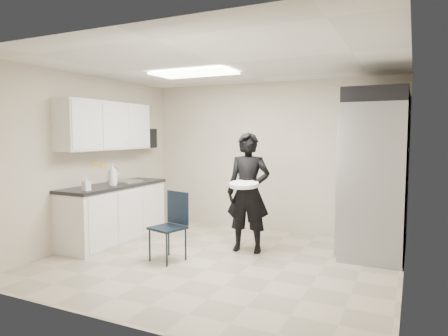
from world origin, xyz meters
The scene contains 21 objects.
floor centered at (0.00, 0.00, 0.00)m, with size 4.50×4.50×0.00m, color tan.
ceiling centered at (0.00, 0.00, 2.60)m, with size 4.50×4.50×0.00m, color silver.
back_wall centered at (0.00, 2.00, 1.30)m, with size 4.50×4.50×0.00m, color beige.
left_wall centered at (-2.25, 0.00, 1.30)m, with size 4.00×4.00×0.00m, color beige.
right_wall centered at (2.25, 0.00, 1.30)m, with size 4.00×4.00×0.00m, color beige.
ceiling_panel centered at (-0.60, 0.40, 2.57)m, with size 1.20×0.60×0.02m, color white.
lower_counter centered at (-1.95, 0.20, 0.43)m, with size 0.60×1.90×0.86m, color silver.
countertop centered at (-1.95, 0.20, 0.89)m, with size 0.64×1.95×0.05m, color black.
sink centered at (-1.93, 0.45, 0.87)m, with size 0.42×0.40×0.14m, color gray.
faucet centered at (-2.13, 0.45, 1.02)m, with size 0.02×0.02×0.24m, color silver.
upper_cabinets centered at (-2.08, 0.20, 1.83)m, with size 0.35×1.80×0.75m, color silver.
towel_dispenser centered at (-2.14, 1.35, 1.62)m, with size 0.22×0.30×0.35m, color black.
notice_sticker_left centered at (-2.24, 0.10, 1.22)m, with size 0.00×0.12×0.07m, color yellow.
notice_sticker_right centered at (-2.24, 0.30, 1.18)m, with size 0.00×0.12×0.07m, color yellow.
commercial_fridge centered at (1.83, 1.27, 1.05)m, with size 0.80×1.35×2.10m, color gray.
fridge_compressor centered at (1.83, 1.27, 2.20)m, with size 0.80×1.35×0.20m, color black.
folding_chair centered at (-0.62, -0.30, 0.45)m, with size 0.40×0.40×0.89m, color black.
man_tuxedo centered at (0.18, 0.59, 0.86)m, with size 0.63×0.42×1.72m, color black.
bucket_lid centered at (0.21, 0.34, 1.00)m, with size 0.41×0.41×0.05m, color white.
soap_bottle_a centered at (-1.80, 0.00, 1.08)m, with size 0.13×0.13×0.34m, color white.
soap_bottle_b centered at (-1.78, -0.56, 1.01)m, with size 0.09×0.09×0.20m, color #A5A6B1.
Camera 1 is at (2.31, -4.69, 1.69)m, focal length 32.00 mm.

